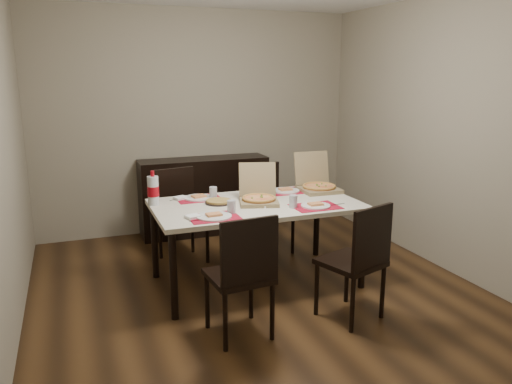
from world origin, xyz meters
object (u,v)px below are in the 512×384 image
Objects in this scene: chair_far_right at (266,203)px; pizza_box_center at (259,197)px; dining_table at (256,210)px; dip_bowl at (254,197)px; sideboard at (204,196)px; chair_near_right at (359,257)px; chair_far_left at (180,211)px; chair_near_left at (243,272)px; soda_bottle at (153,191)px.

pizza_box_center is at bearing -116.37° from chair_far_right.
dip_bowl is (0.03, 0.14, 0.08)m from dining_table.
dining_table is at bearing -88.06° from sideboard.
chair_near_right is 1.74m from chair_far_right.
pizza_box_center reaches higher than chair_far_left.
chair_near_left is 1.00× the size of chair_near_right.
chair_far_left is at bearing 122.82° from pizza_box_center.
chair_near_right is 1.20m from dip_bowl.
chair_near_right and chair_far_left have the same top height.
soda_bottle is at bearing -120.66° from chair_far_left.
chair_near_right is at bearing -41.97° from soda_bottle.
pizza_box_center is at bearing -15.95° from soda_bottle.
chair_far_right is (0.86, 1.70, 0.00)m from chair_near_left.
dining_table is at bearing -58.60° from chair_far_left.
chair_far_left is at bearing 177.65° from chair_far_right.
pizza_box_center is at bearing 115.42° from chair_near_right.
pizza_box_center is at bearing 62.88° from chair_near_left.
sideboard is 1.61× the size of chair_near_left.
pizza_box_center is 3.39× the size of dip_bowl.
chair_far_right is at bearing 23.05° from soda_bottle.
dining_table is at bearing -16.70° from soda_bottle.
dip_bowl is at bearing 76.48° from dining_table.
pizza_box_center is at bearing 10.27° from dining_table.
dining_table is 1.94× the size of chair_near_right.
soda_bottle reaches higher than chair_near_right.
sideboard is 2.53m from chair_near_left.
pizza_box_center is at bearing -57.18° from chair_far_left.
soda_bottle reaches higher than chair_far_left.
chair_near_left is (-0.38, -2.50, 0.06)m from sideboard.
chair_far_left is at bearing 121.40° from dining_table.
dining_table is (0.05, -1.61, 0.23)m from sideboard.
sideboard is 2.60m from chair_near_right.
chair_far_right is (0.48, -0.80, 0.06)m from sideboard.
soda_bottle is at bearing 164.05° from pizza_box_center.
chair_near_right is (0.53, -2.55, 0.06)m from sideboard.
chair_far_right is 0.94m from pizza_box_center.
soda_bottle is at bearing -156.95° from chair_far_right.
chair_far_left is (-0.07, 1.74, 0.00)m from chair_near_left.
chair_near_right is 1.00× the size of chair_far_right.
pizza_box_center is (-0.39, -0.80, 0.29)m from chair_far_right.
chair_far_left is at bearing 119.02° from chair_near_right.
dip_bowl is (0.09, -1.47, 0.32)m from sideboard.
pizza_box_center is (0.08, -1.60, 0.35)m from sideboard.
chair_far_right is (-0.06, 1.74, 0.00)m from chair_near_right.
chair_near_right is 1.09m from pizza_box_center.
soda_bottle reaches higher than sideboard.
chair_near_right is at bearing -64.58° from pizza_box_center.
chair_far_right reaches higher than sideboard.
soda_bottle is (-0.89, 0.12, 0.11)m from dip_bowl.
sideboard is 0.83× the size of dining_table.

